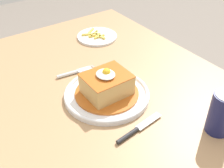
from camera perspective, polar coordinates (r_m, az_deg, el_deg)
dining_table at (r=0.95m, az=1.48°, el=-8.26°), size 1.24×0.80×0.72m
main_plate at (r=0.89m, az=-1.06°, el=-2.05°), size 0.27×0.27×0.02m
sandwich_meal at (r=0.86m, az=-1.09°, el=-0.26°), size 0.20×0.20×0.09m
fork at (r=1.00m, az=-7.90°, el=2.30°), size 0.03×0.14×0.01m
knife at (r=0.77m, az=4.45°, el=-9.50°), size 0.03×0.17×0.01m
soda_can at (r=0.79m, az=21.25°, el=-5.50°), size 0.07×0.07×0.12m
side_plate_fries at (r=1.23m, az=-3.06°, el=9.60°), size 0.17×0.17×0.02m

